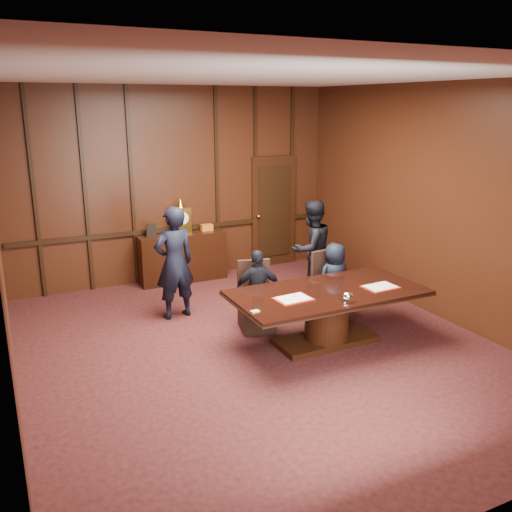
% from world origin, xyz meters
% --- Properties ---
extents(room, '(7.00, 7.04, 3.50)m').
position_xyz_m(room, '(0.07, 0.14, 1.72)').
color(room, black).
rests_on(room, ground).
extents(sideboard, '(1.60, 0.45, 1.54)m').
position_xyz_m(sideboard, '(0.00, 3.26, 0.49)').
color(sideboard, black).
rests_on(sideboard, ground).
extents(conference_table, '(2.62, 1.32, 0.76)m').
position_xyz_m(conference_table, '(0.90, -0.21, 0.51)').
color(conference_table, black).
rests_on(conference_table, ground).
extents(folder_left, '(0.48, 0.36, 0.02)m').
position_xyz_m(folder_left, '(0.31, -0.30, 0.77)').
color(folder_left, '#A71E0F').
rests_on(folder_left, conference_table).
extents(folder_right, '(0.47, 0.35, 0.02)m').
position_xyz_m(folder_right, '(1.62, -0.42, 0.77)').
color(folder_right, '#A71E0F').
rests_on(folder_right, conference_table).
extents(inkstand, '(0.20, 0.14, 0.12)m').
position_xyz_m(inkstand, '(0.90, -0.66, 0.81)').
color(inkstand, white).
rests_on(inkstand, conference_table).
extents(notepad, '(0.10, 0.08, 0.01)m').
position_xyz_m(notepad, '(-0.32, -0.48, 0.77)').
color(notepad, '#E4C36F').
rests_on(notepad, conference_table).
extents(chair_left, '(0.58, 0.58, 0.99)m').
position_xyz_m(chair_left, '(0.26, 0.66, 0.29)').
color(chair_left, black).
rests_on(chair_left, ground).
extents(chair_right, '(0.53, 0.53, 0.99)m').
position_xyz_m(chair_right, '(1.55, 0.66, 0.29)').
color(chair_right, black).
rests_on(chair_right, ground).
extents(signatory_left, '(0.76, 0.49, 1.20)m').
position_xyz_m(signatory_left, '(0.25, 0.59, 0.60)').
color(signatory_left, black).
rests_on(signatory_left, ground).
extents(signatory_right, '(0.58, 0.38, 1.16)m').
position_xyz_m(signatory_right, '(1.55, 0.59, 0.58)').
color(signatory_right, black).
rests_on(signatory_right, ground).
extents(witness_left, '(0.68, 0.49, 1.73)m').
position_xyz_m(witness_left, '(-0.66, 1.61, 0.87)').
color(witness_left, black).
rests_on(witness_left, ground).
extents(witness_right, '(0.91, 0.77, 1.65)m').
position_xyz_m(witness_right, '(1.71, 1.53, 0.83)').
color(witness_right, black).
rests_on(witness_right, ground).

